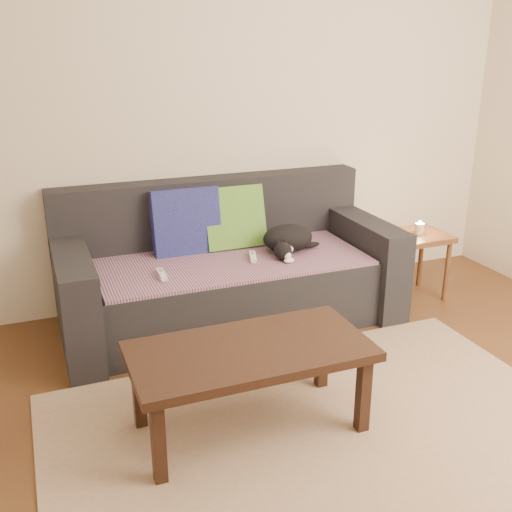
# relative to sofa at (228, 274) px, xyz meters

# --- Properties ---
(ground) EXTENTS (4.50, 4.50, 0.00)m
(ground) POSITION_rel_sofa_xyz_m (0.00, -1.57, -0.31)
(ground) COLOR brown
(ground) RESTS_ON ground
(back_wall) EXTENTS (4.50, 0.04, 2.60)m
(back_wall) POSITION_rel_sofa_xyz_m (0.00, 0.43, 0.99)
(back_wall) COLOR beige
(back_wall) RESTS_ON ground
(sofa) EXTENTS (2.10, 0.94, 0.87)m
(sofa) POSITION_rel_sofa_xyz_m (0.00, 0.00, 0.00)
(sofa) COLOR #232328
(sofa) RESTS_ON ground
(throw_blanket) EXTENTS (1.66, 0.74, 0.02)m
(throw_blanket) POSITION_rel_sofa_xyz_m (0.00, -0.09, 0.12)
(throw_blanket) COLOR #412A50
(throw_blanket) RESTS_ON sofa
(cushion_navy) EXTENTS (0.43, 0.18, 0.44)m
(cushion_navy) POSITION_rel_sofa_xyz_m (-0.22, 0.17, 0.32)
(cushion_navy) COLOR navy
(cushion_navy) RESTS_ON throw_blanket
(cushion_green) EXTENTS (0.40, 0.21, 0.42)m
(cushion_green) POSITION_rel_sofa_xyz_m (0.11, 0.17, 0.32)
(cushion_green) COLOR #0C4D36
(cushion_green) RESTS_ON throw_blanket
(cat) EXTENTS (0.42, 0.40, 0.17)m
(cat) POSITION_rel_sofa_xyz_m (0.38, -0.08, 0.21)
(cat) COLOR black
(cat) RESTS_ON throw_blanket
(wii_remote_a) EXTENTS (0.04, 0.15, 0.03)m
(wii_remote_a) POSITION_rel_sofa_xyz_m (-0.47, -0.22, 0.15)
(wii_remote_a) COLOR white
(wii_remote_a) RESTS_ON throw_blanket
(wii_remote_b) EXTENTS (0.08, 0.15, 0.03)m
(wii_remote_b) POSITION_rel_sofa_xyz_m (0.12, -0.13, 0.15)
(wii_remote_b) COLOR white
(wii_remote_b) RESTS_ON throw_blanket
(side_table) EXTENTS (0.37, 0.37, 0.47)m
(side_table) POSITION_rel_sofa_xyz_m (1.35, -0.14, 0.08)
(side_table) COLOR brown
(side_table) RESTS_ON ground
(candle) EXTENTS (0.06, 0.06, 0.09)m
(candle) POSITION_rel_sofa_xyz_m (1.35, -0.14, 0.19)
(candle) COLOR beige
(candle) RESTS_ON side_table
(rug) EXTENTS (2.50, 1.80, 0.01)m
(rug) POSITION_rel_sofa_xyz_m (0.00, -1.42, -0.30)
(rug) COLOR tan
(rug) RESTS_ON ground
(coffee_table) EXTENTS (1.08, 0.54, 0.43)m
(coffee_table) POSITION_rel_sofa_xyz_m (-0.29, -1.17, 0.07)
(coffee_table) COLOR black
(coffee_table) RESTS_ON rug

